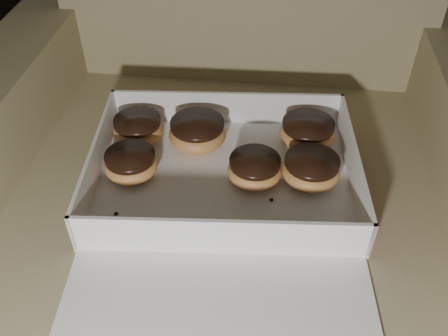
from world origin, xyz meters
name	(u,v)px	position (x,y,z in m)	size (l,w,h in m)	color
armchair	(231,197)	(-0.43, 0.49, 0.31)	(0.94, 0.79, 0.98)	#8C7F59
bakery_box	(225,193)	(-0.43, 0.36, 0.45)	(0.46, 0.53, 0.07)	white
donut_a	(307,133)	(-0.30, 0.51, 0.47)	(0.10, 0.10, 0.05)	#D7924B
donut_b	(198,133)	(-0.49, 0.48, 0.47)	(0.10, 0.10, 0.05)	#D7924B
donut_c	(131,164)	(-0.59, 0.39, 0.47)	(0.09, 0.09, 0.04)	#D7924B
donut_d	(311,169)	(-0.29, 0.41, 0.47)	(0.10, 0.10, 0.05)	#D7924B
donut_e	(255,169)	(-0.38, 0.40, 0.47)	(0.09, 0.09, 0.05)	#D7924B
donut_f	(138,129)	(-0.60, 0.49, 0.47)	(0.09, 0.09, 0.05)	#D7924B
crumb_a	(129,181)	(-0.59, 0.37, 0.45)	(0.01, 0.01, 0.00)	black
crumb_b	(271,200)	(-0.35, 0.36, 0.45)	(0.01, 0.01, 0.00)	black
crumb_c	(116,214)	(-0.59, 0.30, 0.45)	(0.01, 0.01, 0.00)	black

